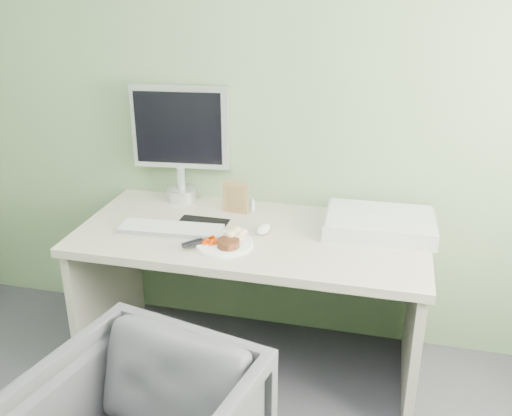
% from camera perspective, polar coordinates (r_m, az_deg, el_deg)
% --- Properties ---
extents(wall_back, '(3.50, 0.00, 3.50)m').
position_cam_1_polar(wall_back, '(2.78, 1.41, 12.52)').
color(wall_back, '#69815A').
rests_on(wall_back, floor).
extents(desk, '(1.60, 0.75, 0.73)m').
position_cam_1_polar(desk, '(2.70, -0.47, -5.94)').
color(desk, '#AFA692').
rests_on(desk, floor).
extents(plate, '(0.25, 0.25, 0.01)m').
position_cam_1_polar(plate, '(2.49, -3.15, -3.65)').
color(plate, white).
rests_on(plate, desk).
extents(steak, '(0.12, 0.12, 0.03)m').
position_cam_1_polar(steak, '(2.45, -2.79, -3.55)').
color(steak, black).
rests_on(steak, plate).
extents(potato_pile, '(0.10, 0.07, 0.05)m').
position_cam_1_polar(potato_pile, '(2.51, -2.07, -2.53)').
color(potato_pile, tan).
rests_on(potato_pile, plate).
extents(carrot_heap, '(0.07, 0.07, 0.04)m').
position_cam_1_polar(carrot_heap, '(2.48, -4.45, -3.12)').
color(carrot_heap, '#FF4805').
rests_on(carrot_heap, plate).
extents(steak_knife, '(0.18, 0.20, 0.02)m').
position_cam_1_polar(steak_knife, '(2.49, -5.53, -3.30)').
color(steak_knife, silver).
rests_on(steak_knife, plate).
extents(mousepad, '(0.24, 0.21, 0.00)m').
position_cam_1_polar(mousepad, '(2.69, -5.61, -1.78)').
color(mousepad, black).
rests_on(mousepad, desk).
extents(keyboard, '(0.48, 0.17, 0.02)m').
position_cam_1_polar(keyboard, '(2.64, -8.47, -2.08)').
color(keyboard, white).
rests_on(keyboard, desk).
extents(computer_mouse, '(0.07, 0.11, 0.04)m').
position_cam_1_polar(computer_mouse, '(2.60, 0.77, -2.14)').
color(computer_mouse, white).
rests_on(computer_mouse, desk).
extents(photo_frame, '(0.13, 0.03, 0.16)m').
position_cam_1_polar(photo_frame, '(2.79, -2.08, 1.05)').
color(photo_frame, '#936A44').
rests_on(photo_frame, desk).
extents(eyedrop_bottle, '(0.02, 0.02, 0.07)m').
position_cam_1_polar(eyedrop_bottle, '(2.83, -0.35, 0.32)').
color(eyedrop_bottle, white).
rests_on(eyedrop_bottle, desk).
extents(scanner, '(0.50, 0.34, 0.08)m').
position_cam_1_polar(scanner, '(2.66, 12.26, -1.60)').
color(scanner, silver).
rests_on(scanner, desk).
extents(monitor, '(0.50, 0.15, 0.59)m').
position_cam_1_polar(monitor, '(2.91, -7.57, 7.05)').
color(monitor, silver).
rests_on(monitor, desk).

